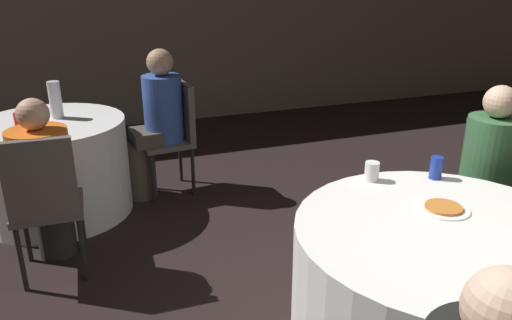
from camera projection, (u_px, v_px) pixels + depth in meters
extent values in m
cube|color=#7A6B5B|center=(190.00, 4.00, 5.88)|extent=(16.00, 0.06, 2.80)
cylinder|color=white|center=(436.00, 300.00, 2.28)|extent=(1.32, 1.32, 0.73)
cylinder|color=white|center=(55.00, 168.00, 3.79)|extent=(1.10, 1.10, 0.73)
cube|color=#59514C|center=(482.00, 206.00, 3.01)|extent=(0.56, 0.56, 0.04)
cube|color=#59514C|center=(494.00, 158.00, 3.06)|extent=(0.27, 0.34, 0.47)
cylinder|color=black|center=(501.00, 260.00, 2.88)|extent=(0.03, 0.03, 0.42)
cylinder|color=black|center=(440.00, 243.00, 3.05)|extent=(0.03, 0.03, 0.42)
cylinder|color=black|center=(510.00, 236.00, 3.14)|extent=(0.03, 0.03, 0.42)
cylinder|color=black|center=(454.00, 222.00, 3.32)|extent=(0.03, 0.03, 0.42)
cube|color=#59514C|center=(48.00, 207.00, 3.00)|extent=(0.41, 0.41, 0.04)
cube|color=#59514C|center=(40.00, 180.00, 2.75)|extent=(0.38, 0.06, 0.47)
cylinder|color=black|center=(26.00, 232.00, 3.18)|extent=(0.03, 0.03, 0.42)
cylinder|color=black|center=(82.00, 224.00, 3.28)|extent=(0.03, 0.03, 0.42)
cylinder|color=black|center=(21.00, 260.00, 2.88)|extent=(0.03, 0.03, 0.42)
cylinder|color=black|center=(83.00, 250.00, 2.98)|extent=(0.03, 0.03, 0.42)
cube|color=#59514C|center=(165.00, 143.00, 4.12)|extent=(0.44, 0.44, 0.04)
cube|color=#59514C|center=(185.00, 110.00, 4.10)|extent=(0.09, 0.38, 0.47)
cylinder|color=black|center=(153.00, 179.00, 3.99)|extent=(0.03, 0.03, 0.42)
cylinder|color=black|center=(142.00, 165.00, 4.28)|extent=(0.03, 0.03, 0.42)
cylinder|color=black|center=(193.00, 172.00, 4.13)|extent=(0.03, 0.03, 0.42)
cylinder|color=black|center=(180.00, 159.00, 4.41)|extent=(0.03, 0.03, 0.42)
cylinder|color=black|center=(468.00, 252.00, 2.92)|extent=(0.24, 0.24, 0.46)
cube|color=black|center=(480.00, 202.00, 2.90)|extent=(0.43, 0.43, 0.12)
cylinder|color=#38663D|center=(490.00, 162.00, 2.91)|extent=(0.31, 0.31, 0.53)
sphere|color=#DBB293|center=(501.00, 102.00, 2.78)|extent=(0.19, 0.19, 0.19)
cylinder|color=#282828|center=(55.00, 222.00, 3.27)|extent=(0.24, 0.24, 0.46)
cube|color=#282828|center=(47.00, 190.00, 3.07)|extent=(0.33, 0.33, 0.12)
cylinder|color=orange|center=(42.00, 168.00, 2.91)|extent=(0.34, 0.34, 0.47)
sphere|color=tan|center=(33.00, 114.00, 2.79)|extent=(0.18, 0.18, 0.18)
cylinder|color=#4C4238|center=(141.00, 170.00, 4.11)|extent=(0.24, 0.24, 0.46)
cube|color=#4C4238|center=(152.00, 136.00, 4.05)|extent=(0.35, 0.33, 0.12)
cylinder|color=#33519E|center=(163.00, 109.00, 4.02)|extent=(0.31, 0.31, 0.54)
sphere|color=tan|center=(160.00, 62.00, 3.88)|extent=(0.21, 0.21, 0.21)
sphere|color=#DBB293|center=(507.00, 310.00, 1.15)|extent=(0.21, 0.21, 0.21)
cylinder|color=white|center=(443.00, 209.00, 2.32)|extent=(0.24, 0.24, 0.01)
cylinder|color=orange|center=(444.00, 207.00, 2.32)|extent=(0.17, 0.17, 0.01)
cylinder|color=#1E38A5|center=(436.00, 168.00, 2.64)|extent=(0.07, 0.07, 0.12)
cylinder|color=white|center=(372.00, 171.00, 2.62)|extent=(0.08, 0.08, 0.10)
cylinder|color=silver|center=(55.00, 100.00, 3.71)|extent=(0.09, 0.09, 0.28)
cylinder|color=red|center=(20.00, 120.00, 3.50)|extent=(0.08, 0.08, 0.11)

